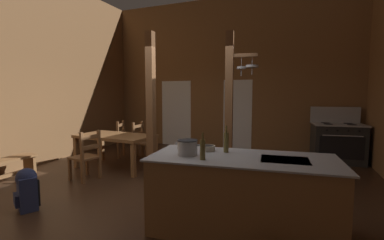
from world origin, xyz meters
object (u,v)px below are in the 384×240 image
object	(u,v)px
ladderback_chair_near_window	(143,142)
ladderback_chair_at_table_end	(86,157)
backpack	(27,188)
stockpot_on_counter	(187,147)
dining_table	(115,139)
bottle_tall_on_counter	(226,142)
ladderback_chair_by_post	(126,140)
stove_range	(337,142)
mixing_bowl_on_counter	(207,148)
bottle_short_on_counter	(203,149)
kitchen_island	(242,194)

from	to	relation	value
ladderback_chair_near_window	ladderback_chair_at_table_end	size ratio (longest dim) A/B	1.00
backpack	stockpot_on_counter	size ratio (longest dim) A/B	1.87
dining_table	bottle_tall_on_counter	world-z (taller)	bottle_tall_on_counter
stockpot_on_counter	ladderback_chair_near_window	bearing A→B (deg)	130.34
ladderback_chair_by_post	ladderback_chair_at_table_end	distance (m)	1.87
stove_range	mixing_bowl_on_counter	distance (m)	4.44
ladderback_chair_by_post	mixing_bowl_on_counter	size ratio (longest dim) A/B	4.84
dining_table	stove_range	bearing A→B (deg)	26.79
ladderback_chair_at_table_end	backpack	distance (m)	1.37
ladderback_chair_by_post	mixing_bowl_on_counter	distance (m)	3.96
stove_range	ladderback_chair_by_post	size ratio (longest dim) A/B	1.39
ladderback_chair_near_window	stockpot_on_counter	distance (m)	3.63
mixing_bowl_on_counter	bottle_short_on_counter	xyz separation A→B (m)	(0.09, -0.47, 0.09)
kitchen_island	bottle_short_on_counter	xyz separation A→B (m)	(-0.39, -0.30, 0.57)
mixing_bowl_on_counter	kitchen_island	bearing A→B (deg)	-19.34
kitchen_island	bottle_tall_on_counter	world-z (taller)	bottle_tall_on_counter
ladderback_chair_by_post	stockpot_on_counter	xyz separation A→B (m)	(2.88, -2.82, 0.54)
kitchen_island	stove_range	xyz separation A→B (m)	(1.53, 4.10, 0.03)
backpack	stockpot_on_counter	distance (m)	2.44
ladderback_chair_at_table_end	bottle_short_on_counter	xyz separation A→B (m)	(2.73, -1.14, 0.57)
stockpot_on_counter	bottle_short_on_counter	xyz separation A→B (m)	(0.25, -0.15, 0.03)
ladderback_chair_by_post	backpack	xyz separation A→B (m)	(0.57, -3.18, -0.14)
stockpot_on_counter	dining_table	bearing A→B (deg)	142.80
ladderback_chair_at_table_end	bottle_short_on_counter	bearing A→B (deg)	-22.64
ladderback_chair_near_window	stockpot_on_counter	bearing A→B (deg)	-49.66
dining_table	bottle_short_on_counter	bearing A→B (deg)	-36.72
stove_range	ladderback_chair_by_post	bearing A→B (deg)	-164.19
kitchen_island	stockpot_on_counter	world-z (taller)	stockpot_on_counter
kitchen_island	bottle_short_on_counter	world-z (taller)	bottle_short_on_counter
ladderback_chair_near_window	bottle_tall_on_counter	world-z (taller)	bottle_tall_on_counter
stove_range	ladderback_chair_near_window	size ratio (longest dim) A/B	1.39
stove_range	mixing_bowl_on_counter	world-z (taller)	stove_range
ladderback_chair_at_table_end	mixing_bowl_on_counter	bearing A→B (deg)	-14.32
mixing_bowl_on_counter	ladderback_chair_near_window	bearing A→B (deg)	135.63
ladderback_chair_near_window	mixing_bowl_on_counter	bearing A→B (deg)	-44.37
kitchen_island	dining_table	distance (m)	3.59
ladderback_chair_near_window	ladderback_chair_at_table_end	xyz separation A→B (m)	(-0.16, -1.75, 0.00)
kitchen_island	stockpot_on_counter	xyz separation A→B (m)	(-0.63, -0.15, 0.54)
dining_table	kitchen_island	bearing A→B (deg)	-29.18
ladderback_chair_near_window	mixing_bowl_on_counter	xyz separation A→B (m)	(2.48, -2.42, 0.49)
stove_range	bottle_short_on_counter	xyz separation A→B (m)	(-1.92, -4.40, 0.54)
bottle_short_on_counter	backpack	bearing A→B (deg)	-175.29
bottle_short_on_counter	bottle_tall_on_counter	bearing A→B (deg)	71.94
kitchen_island	bottle_short_on_counter	bearing A→B (deg)	-142.67
kitchen_island	ladderback_chair_at_table_end	world-z (taller)	ladderback_chair_at_table_end
stove_range	ladderback_chair_at_table_end	bearing A→B (deg)	-144.97
dining_table	bottle_tall_on_counter	bearing A→B (deg)	-28.61
ladderback_chair_near_window	backpack	world-z (taller)	ladderback_chair_near_window
dining_table	backpack	bearing A→B (deg)	-85.34
stove_range	mixing_bowl_on_counter	xyz separation A→B (m)	(-2.01, -3.93, 0.46)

